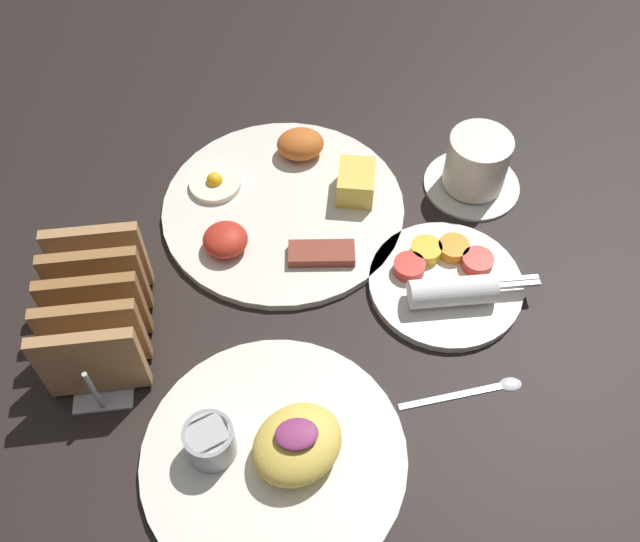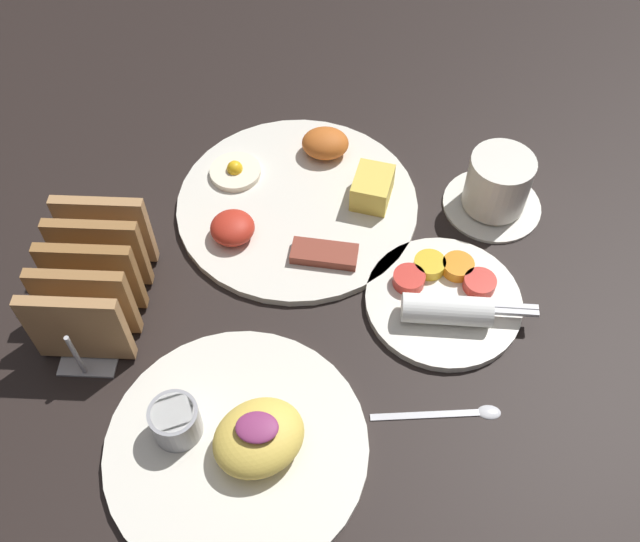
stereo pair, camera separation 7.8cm
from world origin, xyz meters
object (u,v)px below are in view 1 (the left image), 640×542
object	(u,v)px
toast_rack	(94,311)
coffee_cup	(474,166)
plate_foreground	(271,452)
plate_condiments	(444,281)
plate_breakfast	(283,203)

from	to	relation	value
toast_rack	coffee_cup	xyz separation A→B (m)	(0.44, 0.17, -0.01)
plate_foreground	coffee_cup	world-z (taller)	coffee_cup
toast_rack	coffee_cup	bearing A→B (deg)	20.54
toast_rack	plate_condiments	bearing A→B (deg)	2.83
plate_breakfast	plate_condiments	xyz separation A→B (m)	(0.17, -0.14, 0.00)
plate_condiments	toast_rack	xyz separation A→B (m)	(-0.38, -0.02, 0.04)
plate_breakfast	coffee_cup	world-z (taller)	coffee_cup
coffee_cup	plate_foreground	bearing A→B (deg)	-130.40
plate_condiments	toast_rack	bearing A→B (deg)	-177.17
plate_breakfast	toast_rack	bearing A→B (deg)	-142.77
toast_rack	plate_foreground	bearing A→B (deg)	-43.61
plate_condiments	plate_breakfast	bearing A→B (deg)	140.37
plate_breakfast	toast_rack	xyz separation A→B (m)	(-0.21, -0.16, 0.04)
plate_condiments	coffee_cup	bearing A→B (deg)	65.36
plate_foreground	plate_breakfast	bearing A→B (deg)	82.64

